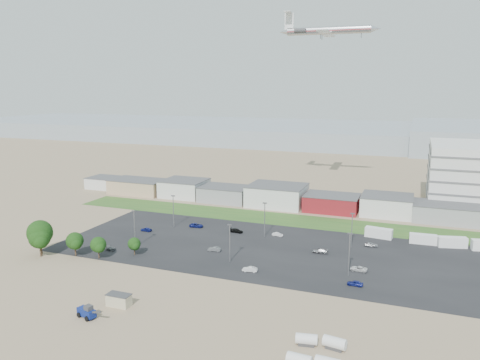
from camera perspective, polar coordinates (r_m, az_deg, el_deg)
The scene contains 36 objects.
ground at distance 122.43m, azimuth -2.32°, elevation -10.96°, with size 700.00×700.00×0.00m, color #897557.
parking_lot at distance 138.32m, azimuth 2.90°, elevation -8.32°, with size 120.00×50.00×0.01m, color black.
grass_strip at distance 168.91m, azimuth 4.65°, elevation -4.72°, with size 160.00×16.00×0.02m, color #2A5620.
hills_backdrop at distance 421.29m, azimuth 20.15°, elevation 4.78°, with size 700.00×200.00×9.00m, color gray, non-canonical shape.
building_row at distance 190.50m, azimuth 1.36°, elevation -1.62°, with size 170.00×20.00×8.00m, color silver, non-canonical shape.
portable_shed at distance 106.80m, azimuth -14.55°, elevation -13.98°, with size 5.30×2.75×2.67m, color #BFB691, non-canonical shape.
telehandler at distance 103.67m, azimuth -18.21°, elevation -14.93°, with size 6.86×2.29×2.86m, color navy, non-canonical shape.
storage_tank_nw at distance 90.60m, azimuth 8.11°, elevation -18.64°, with size 3.94×1.97×2.36m, color silver, non-canonical shape.
storage_tank_ne at distance 90.26m, azimuth 11.46°, elevation -18.85°, with size 4.10×2.05×2.46m, color silver, non-canonical shape.
storage_tank_sw at distance 84.53m, azimuth 7.23°, elevation -20.93°, with size 4.18×2.09×2.51m, color silver, non-canonical shape.
box_trailer_a at distance 153.47m, azimuth 16.55°, elevation -6.20°, with size 8.24×2.57×3.09m, color silver, non-canonical shape.
box_trailer_b at distance 152.04m, azimuth 21.41°, elevation -6.71°, with size 7.76×2.42×2.91m, color silver, non-canonical shape.
box_trailer_c at distance 152.15m, azimuth 24.46°, elevation -6.91°, with size 8.13×2.54×3.05m, color silver, non-canonical shape.
tree_far_left at distance 142.70m, azimuth -23.19°, elevation -6.23°, with size 7.54×7.54×11.30m, color black, non-canonical shape.
tree_left at distance 141.67m, azimuth -23.23°, elevation -6.74°, with size 6.34×6.34×9.51m, color black, non-canonical shape.
tree_mid at distance 138.90m, azimuth -19.49°, elevation -7.21°, with size 5.12×5.12×7.68m, color black, non-canonical shape.
tree_right at distance 134.99m, azimuth -16.88°, elevation -7.74°, with size 4.62×4.62×6.92m, color black, non-canonical shape.
tree_near at distance 135.30m, azimuth -12.77°, elevation -7.75°, with size 3.83×3.83×5.74m, color black, non-canonical shape.
lightpole_front_l at distance 141.11m, azimuth -12.72°, elevation -5.84°, with size 1.30×0.54×11.01m, color slate, non-canonical shape.
lightpole_front_m at distance 126.50m, azimuth -1.26°, elevation -7.70°, with size 1.22×0.51×10.38m, color slate, non-canonical shape.
lightpole_front_r at distance 120.42m, azimuth 13.17°, elevation -8.83°, with size 1.30×0.54×11.01m, color slate, non-canonical shape.
lightpole_back_l at distance 158.90m, azimuth -8.12°, elevation -3.79°, with size 1.28×0.53×10.84m, color slate, non-canonical shape.
lightpole_back_m at distance 147.25m, azimuth 3.02°, elevation -4.86°, with size 1.29×0.54×11.00m, color slate, non-canonical shape.
lightpole_back_r at distance 141.16m, azimuth 13.47°, elevation -6.00°, with size 1.22×0.51×10.37m, color slate, non-canonical shape.
airliner at distance 210.03m, azimuth 10.73°, elevation 17.49°, with size 42.64×29.07×12.60m, color silver, non-canonical shape.
parked_car_0 at distance 125.50m, azimuth 14.26°, elevation -10.44°, with size 2.00×4.34×1.21m, color silver.
parked_car_2 at distance 116.59m, azimuth 13.85°, elevation -12.11°, with size 1.51×3.74×1.28m, color navy.
parked_car_4 at distance 135.88m, azimuth -3.15°, elevation -8.41°, with size 1.32×3.79×1.25m, color #595B5E.
parked_car_5 at distance 156.83m, azimuth -11.37°, elevation -5.92°, with size 1.50×3.74×1.27m, color navy.
parked_car_6 at distance 152.49m, azimuth -0.44°, elevation -6.19°, with size 1.79×4.41×1.28m, color black.
parked_car_8 at distance 144.63m, azimuth 15.69°, elevation -7.59°, with size 1.51×3.75×1.28m, color #A5A5AA.
parked_car_9 at distance 158.79m, azimuth -5.34°, elevation -5.53°, with size 2.14×4.63×1.29m, color navy.
parked_car_10 at distance 141.98m, azimuth -15.75°, elevation -7.95°, with size 1.79×4.40×1.28m, color #595B5E.
parked_car_11 at distance 149.34m, azimuth 4.60°, elevation -6.63°, with size 1.20×3.45×1.14m, color silver.
parked_car_12 at distance 136.02m, azimuth 9.71°, elevation -8.52°, with size 1.81×4.46×1.29m, color #A5A5AA.
parked_car_13 at distance 121.42m, azimuth 1.21°, elevation -10.82°, with size 1.36×3.89×1.28m, color silver.
Camera 1 is at (44.89, -104.21, 45.96)m, focal length 35.00 mm.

